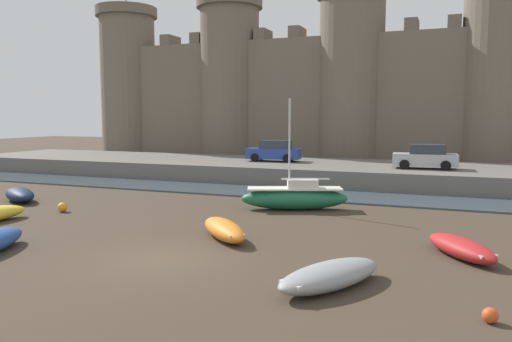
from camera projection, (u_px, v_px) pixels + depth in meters
ground_plane at (156, 260)px, 16.46m from camera, size 160.00×160.00×0.00m
water_channel at (293, 193)px, 30.42m from camera, size 80.00×4.50×0.10m
quay_road at (322, 172)px, 37.07m from camera, size 61.35×10.00×1.25m
castle at (351, 86)px, 46.20m from camera, size 55.95×6.60×19.45m
rowboat_foreground_centre at (461, 247)px, 16.74m from camera, size 2.81×3.40×0.67m
rowboat_midflat_centre at (330, 275)px, 13.78m from camera, size 2.99×3.96×0.70m
sailboat_midflat_left at (295, 197)px, 25.32m from camera, size 5.56×3.33×5.62m
rowboat_near_channel_left at (20, 194)px, 27.73m from camera, size 3.61×2.94×0.77m
rowboat_foreground_left at (224, 229)px, 19.28m from camera, size 3.27×3.33×0.74m
mooring_buoy_near_channel at (490, 315)px, 11.43m from camera, size 0.36×0.36×0.36m
mooring_buoy_near_shore at (62, 207)px, 24.73m from camera, size 0.47×0.47×0.47m
car_quay_east at (274, 151)px, 38.56m from camera, size 4.22×2.12×1.62m
car_quay_west at (425, 157)px, 33.11m from camera, size 4.22×2.12×1.62m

